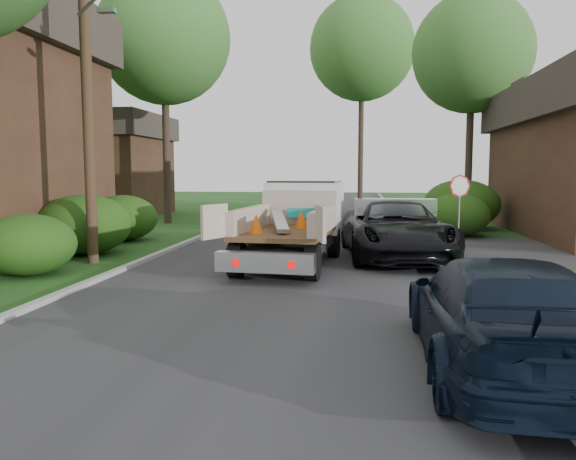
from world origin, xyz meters
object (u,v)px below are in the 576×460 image
(flatbed_truck, at_px, (298,218))
(stop_sign, at_px, (459,196))
(navy_suv, at_px, (501,314))
(tree_right_far, at_px, (472,53))
(black_pickup, at_px, (395,229))
(utility_pole, at_px, (87,76))
(tree_left_far, at_px, (164,38))
(house_left_far, at_px, (98,163))
(tree_center_far, at_px, (362,48))

(flatbed_truck, bearing_deg, stop_sign, 35.09)
(navy_suv, bearing_deg, flatbed_truck, -66.48)
(flatbed_truck, bearing_deg, navy_suv, -62.33)
(tree_right_far, relative_size, black_pickup, 1.86)
(utility_pole, relative_size, tree_left_far, 0.82)
(tree_left_far, bearing_deg, house_left_far, 140.19)
(tree_left_far, height_order, navy_suv, tree_left_far)
(stop_sign, relative_size, tree_center_far, 0.17)
(stop_sign, distance_m, flatbed_truck, 5.79)
(stop_sign, height_order, flatbed_truck, stop_sign)
(stop_sign, distance_m, tree_center_far, 23.15)
(utility_pole, relative_size, black_pickup, 1.62)
(navy_suv, bearing_deg, tree_right_far, -98.42)
(house_left_far, distance_m, black_pickup, 22.45)
(tree_left_far, relative_size, tree_center_far, 0.84)
(stop_sign, xyz_separation_m, tree_left_far, (-12.70, 8.00, 7.20))
(flatbed_truck, height_order, black_pickup, flatbed_truck)
(tree_left_far, height_order, tree_center_far, tree_center_far)
(black_pickup, bearing_deg, navy_suv, -91.55)
(tree_center_far, relative_size, flatbed_truck, 2.34)
(utility_pole, distance_m, tree_center_far, 26.75)
(house_left_far, xyz_separation_m, flatbed_truck, (13.71, -15.88, -1.80))
(tree_right_far, bearing_deg, tree_center_far, 118.81)
(tree_left_far, bearing_deg, black_pickup, -43.58)
(utility_pole, relative_size, house_left_far, 1.32)
(stop_sign, distance_m, house_left_far, 22.81)
(utility_pole, bearing_deg, black_pickup, 13.17)
(house_left_far, height_order, tree_left_far, tree_left_far)
(house_left_far, distance_m, tree_center_far, 19.16)
(tree_right_far, bearing_deg, navy_suv, -99.34)
(tree_left_far, xyz_separation_m, navy_suv, (11.30, -19.50, -8.23))
(stop_sign, relative_size, utility_pole, 0.25)
(stop_sign, bearing_deg, tree_right_far, 78.19)
(navy_suv, bearing_deg, black_pickup, -84.46)
(house_left_far, relative_size, tree_left_far, 0.62)
(utility_pole, distance_m, navy_suv, 12.72)
(stop_sign, height_order, black_pickup, stop_sign)
(tree_center_far, xyz_separation_m, navy_suv, (1.80, -32.50, -10.23))
(black_pickup, bearing_deg, house_left_far, 131.57)
(flatbed_truck, bearing_deg, house_left_far, 135.87)
(house_left_far, xyz_separation_m, tree_left_far, (6.00, -5.00, 5.93))
(stop_sign, relative_size, tree_left_far, 0.20)
(stop_sign, relative_size, house_left_far, 0.33)
(tree_left_far, xyz_separation_m, tree_right_far, (15.00, 3.00, -0.50))
(stop_sign, distance_m, tree_left_far, 16.65)
(tree_left_far, bearing_deg, tree_right_far, 11.31)
(stop_sign, bearing_deg, black_pickup, -136.91)
(utility_pole, height_order, tree_center_far, tree_center_far)
(stop_sign, xyz_separation_m, tree_right_far, (2.30, 11.00, 6.70))
(navy_suv, bearing_deg, tree_left_far, -58.99)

